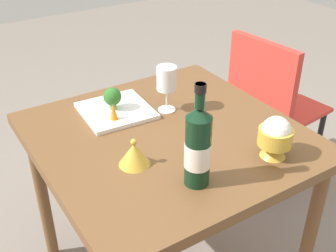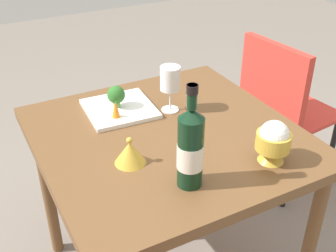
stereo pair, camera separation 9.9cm
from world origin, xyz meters
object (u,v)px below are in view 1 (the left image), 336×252
at_px(wine_bottle, 198,147).
at_px(rice_bowl, 275,136).
at_px(broccoli_floret, 112,97).
at_px(chair_by_wall, 269,98).
at_px(serving_plate, 116,111).
at_px(carrot_garnish_left, 114,111).
at_px(wine_glass, 167,80).
at_px(rice_bowl_lid, 134,154).

distance_m(wine_bottle, rice_bowl, 0.29).
bearing_deg(wine_bottle, broccoli_floret, 2.21).
xyz_separation_m(chair_by_wall, serving_plate, (-0.06, 0.89, 0.22)).
relative_size(wine_bottle, rice_bowl, 2.27).
relative_size(chair_by_wall, carrot_garnish_left, 13.52).
bearing_deg(carrot_garnish_left, wine_bottle, -173.32).
height_order(wine_glass, carrot_garnish_left, wine_glass).
height_order(rice_bowl, broccoli_floret, rice_bowl).
relative_size(rice_bowl, broccoli_floret, 1.65).
height_order(rice_bowl_lid, broccoli_floret, broccoli_floret).
xyz_separation_m(chair_by_wall, wine_glass, (-0.15, 0.71, 0.34)).
bearing_deg(chair_by_wall, rice_bowl, -50.92).
height_order(chair_by_wall, carrot_garnish_left, chair_by_wall).
relative_size(chair_by_wall, rice_bowl, 6.00).
height_order(wine_bottle, wine_glass, wine_bottle).
xyz_separation_m(rice_bowl_lid, carrot_garnish_left, (0.26, -0.06, 0.01)).
bearing_deg(serving_plate, rice_bowl_lid, 163.15).
bearing_deg(wine_bottle, rice_bowl, -94.19).
relative_size(serving_plate, broccoli_floret, 3.08).
height_order(wine_bottle, broccoli_floret, wine_bottle).
bearing_deg(wine_glass, serving_plate, 63.28).
bearing_deg(chair_by_wall, rice_bowl_lid, -74.45).
bearing_deg(rice_bowl_lid, wine_bottle, -148.00).
bearing_deg(broccoli_floret, wine_glass, -117.28).
xyz_separation_m(rice_bowl, carrot_garnish_left, (0.46, 0.34, -0.03)).
xyz_separation_m(chair_by_wall, broccoli_floret, (-0.06, 0.89, 0.28)).
distance_m(wine_bottle, wine_glass, 0.45).
distance_m(chair_by_wall, rice_bowl_lid, 1.09).
bearing_deg(chair_by_wall, serving_plate, -92.03).
distance_m(chair_by_wall, rice_bowl, 0.88).
xyz_separation_m(wine_bottle, rice_bowl, (-0.02, -0.29, -0.05)).
bearing_deg(broccoli_floret, chair_by_wall, -86.30).
bearing_deg(carrot_garnish_left, broccoli_floret, -24.14).
bearing_deg(rice_bowl, broccoli_floret, 29.94).
distance_m(chair_by_wall, wine_glass, 0.81).
relative_size(wine_bottle, rice_bowl_lid, 3.22).
xyz_separation_m(wine_bottle, broccoli_floret, (0.51, 0.02, -0.06)).
relative_size(wine_bottle, wine_glass, 1.80).
bearing_deg(broccoli_floret, serving_plate, -127.96).
bearing_deg(serving_plate, chair_by_wall, -85.86).
relative_size(chair_by_wall, wine_bottle, 2.64).
distance_m(wine_glass, rice_bowl, 0.46).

